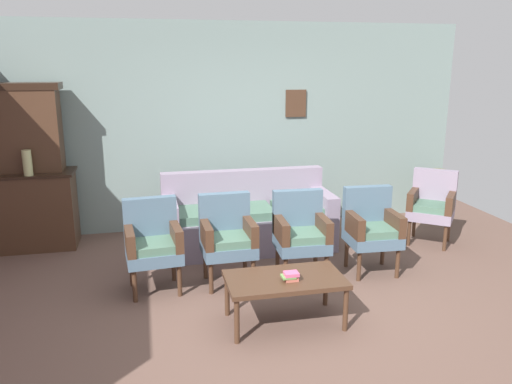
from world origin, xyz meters
name	(u,v)px	position (x,y,z in m)	size (l,w,h in m)	color
ground_plane	(279,311)	(0.00, 0.00, 0.00)	(7.68, 7.68, 0.00)	brown
wall_back_with_decor	(230,127)	(0.00, 2.63, 1.35)	(6.40, 0.09, 2.70)	gray
side_cabinet	(27,210)	(-2.53, 2.25, 0.47)	(1.16, 0.55, 0.93)	#472D1E
cabinet_upper_hutch	(19,127)	(-2.53, 2.33, 1.45)	(0.99, 0.38, 1.03)	#472D1E
vase_on_cabinet	(27,163)	(-2.43, 2.06, 1.08)	(0.10, 0.10, 0.29)	#B9B97C
floral_couch	(248,221)	(0.06, 1.71, 0.33)	(2.02, 0.81, 0.90)	gray
armchair_row_middle	(153,241)	(-1.08, 0.73, 0.50)	(0.56, 0.53, 0.90)	slate
armchair_by_doorway	(227,235)	(-0.35, 0.74, 0.50)	(0.53, 0.50, 0.90)	slate
armchair_near_couch_end	(301,231)	(0.41, 0.71, 0.50)	(0.54, 0.51, 0.90)	slate
armchair_near_cabinet	(371,226)	(1.19, 0.70, 0.50)	(0.54, 0.51, 0.90)	slate
wingback_chair_by_fireplace	(432,204)	(2.30, 1.37, 0.50)	(0.71, 0.71, 0.90)	gray
coffee_table	(285,282)	(-0.01, -0.20, 0.38)	(1.00, 0.56, 0.42)	#472D1E
book_stack_on_table	(291,276)	(0.02, -0.27, 0.46)	(0.14, 0.10, 0.07)	#C26655
floor_vase_by_wall	(436,196)	(2.85, 2.15, 0.37)	(0.25, 0.25, 0.74)	brown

